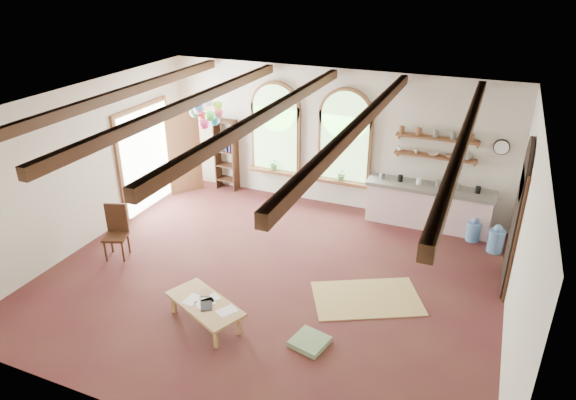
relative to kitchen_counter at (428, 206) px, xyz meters
The scene contains 27 objects.
floor 3.97m from the kitchen_counter, 125.71° to the right, with size 8.00×8.00×0.00m, color #4E2720.
ceiling_beams 4.73m from the kitchen_counter, 125.71° to the right, with size 6.20×6.80×0.18m, color #3E1F13, non-canonical shape.
window_left 3.88m from the kitchen_counter, behind, with size 1.30×0.28×2.20m.
window_right 2.32m from the kitchen_counter, behind, with size 1.30×0.28×2.20m.
left_doorway 6.44m from the kitchen_counter, 167.37° to the right, with size 0.10×1.90×2.50m, color brown.
right_doorway 2.45m from the kitchen_counter, 45.86° to the right, with size 0.10×1.30×2.40m, color black.
kitchen_counter is the anchor object (origin of this frame).
wall_shelf_lower 1.09m from the kitchen_counter, 90.00° to the left, with size 1.70×0.24×0.04m, color brown.
wall_shelf_upper 1.49m from the kitchen_counter, 90.00° to the left, with size 1.70×0.24×0.04m, color brown.
wall_clock 1.91m from the kitchen_counter, 11.31° to the left, with size 0.32×0.32×0.04m, color black.
bookshelf 5.02m from the kitchen_counter, behind, with size 0.53×0.32×1.80m.
coffee_table 5.49m from the kitchen_counter, 119.76° to the right, with size 1.50×1.13×0.39m.
side_chair 6.50m from the kitchen_counter, 145.85° to the right, with size 0.54×0.54×1.07m.
floor_mat 3.21m from the kitchen_counter, 99.06° to the right, with size 1.81×1.12×0.02m, color tan.
floor_cushion 4.73m from the kitchen_counter, 102.34° to the right, with size 0.50×0.50×0.09m, color #6C875D.
water_jug_a 1.59m from the kitchen_counter, 22.59° to the right, with size 0.31×0.31×0.60m.
water_jug_b 1.07m from the kitchen_counter, 16.80° to the right, with size 0.27×0.27×0.53m.
balloon_cluster 5.18m from the kitchen_counter, 166.57° to the right, with size 0.75×0.83×1.14m.
table_book 5.43m from the kitchen_counter, 122.51° to the right, with size 0.15×0.22×0.02m, color olive.
tablet 5.51m from the kitchen_counter, 118.77° to the right, with size 0.18×0.25×0.01m, color black.
potted_plant_left 3.72m from the kitchen_counter, behind, with size 0.27×0.23×0.30m, color #598C4C.
potted_plant_right 2.04m from the kitchen_counter, behind, with size 0.27×0.23×0.30m, color #598C4C.
shelf_cup_a 1.38m from the kitchen_counter, 166.50° to the left, with size 0.12×0.10×0.10m, color white.
shelf_cup_b 1.22m from the kitchen_counter, 155.77° to the left, with size 0.10×0.10×0.09m, color beige.
shelf_bowl_a 1.14m from the kitchen_counter, 105.52° to the left, with size 0.22×0.22×0.05m, color beige.
shelf_bowl_b 1.18m from the kitchen_counter, 30.96° to the left, with size 0.20×0.20×0.06m, color #8C664C.
shelf_vase 1.37m from the kitchen_counter, 15.48° to the left, with size 0.18×0.18×0.19m, color slate.
Camera 1 is at (3.35, -7.19, 5.31)m, focal length 32.00 mm.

